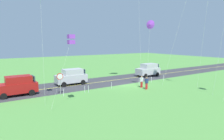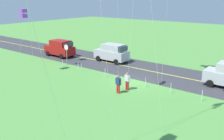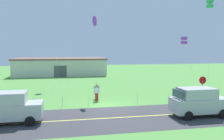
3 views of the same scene
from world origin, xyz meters
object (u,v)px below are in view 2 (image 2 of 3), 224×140
person_adult_near (118,84)px  person_adult_companion (127,81)px  stop_sign (66,50)px  kite_yellow_high (23,13)px  car_parked_east_near (60,48)px  car_suv_foreground (112,53)px

person_adult_near → person_adult_companion: same height
stop_sign → kite_yellow_high: 6.71m
stop_sign → car_parked_east_near: bearing=-31.2°
person_adult_companion → kite_yellow_high: 12.44m
car_parked_east_near → person_adult_companion: bearing=161.4°
kite_yellow_high → person_adult_near: bearing=-172.4°
stop_sign → person_adult_near: 10.85m
car_parked_east_near → kite_yellow_high: (-3.69, 7.47, 5.17)m
car_suv_foreground → person_adult_near: bearing=130.4°
stop_sign → person_adult_near: stop_sign is taller
car_suv_foreground → person_adult_companion: car_suv_foreground is taller
car_suv_foreground → kite_yellow_high: (3.76, 9.61, 5.17)m
person_adult_near → person_adult_companion: 1.14m
person_adult_near → kite_yellow_high: 12.12m
person_adult_near → kite_yellow_high: (10.72, 1.43, 5.46)m
car_parked_east_near → kite_yellow_high: kite_yellow_high is taller
person_adult_near → kite_yellow_high: bearing=179.5°
stop_sign → person_adult_companion: size_ratio=1.60×
stop_sign → kite_yellow_high: size_ratio=0.38×
person_adult_near → car_parked_east_near: bearing=149.2°
car_suv_foreground → person_adult_near: car_suv_foreground is taller
kite_yellow_high → car_suv_foreground: bearing=-111.4°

